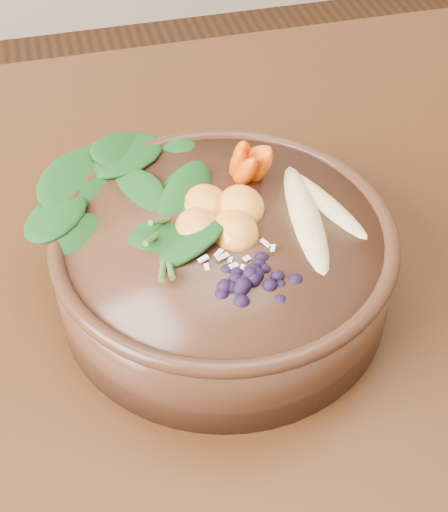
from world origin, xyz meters
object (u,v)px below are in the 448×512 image
(dining_table, at_px, (266,359))
(kale_heap, at_px, (153,178))
(stoneware_bowl, at_px, (224,265))
(banana_halves, at_px, (317,197))
(carrot_cluster, at_px, (255,130))
(mandarin_cluster, at_px, (220,203))
(blueberry_pile, at_px, (251,263))

(dining_table, bearing_deg, kale_heap, 142.61)
(stoneware_bowl, xyz_separation_m, banana_halves, (0.08, 0.01, 0.05))
(stoneware_bowl, xyz_separation_m, carrot_cluster, (0.05, 0.08, 0.07))
(carrot_cluster, height_order, banana_halves, carrot_cluster)
(dining_table, distance_m, mandarin_cluster, 0.19)
(banana_halves, height_order, mandarin_cluster, mandarin_cluster)
(carrot_cluster, xyz_separation_m, banana_halves, (0.03, -0.07, -0.02))
(stoneware_bowl, height_order, carrot_cluster, carrot_cluster)
(kale_heap, distance_m, carrot_cluster, 0.09)
(carrot_cluster, bearing_deg, dining_table, -96.85)
(stoneware_bowl, relative_size, blueberry_pile, 2.16)
(stoneware_bowl, xyz_separation_m, mandarin_cluster, (0.00, 0.02, 0.05))
(kale_heap, bearing_deg, dining_table, -37.39)
(mandarin_cluster, relative_size, blueberry_pile, 0.69)
(kale_heap, height_order, carrot_cluster, carrot_cluster)
(carrot_cluster, distance_m, mandarin_cluster, 0.08)
(dining_table, relative_size, mandarin_cluster, 18.49)
(kale_heap, xyz_separation_m, banana_halves, (0.12, -0.05, -0.01))
(carrot_cluster, relative_size, banana_halves, 0.49)
(kale_heap, relative_size, banana_halves, 1.15)
(kale_heap, relative_size, blueberry_pile, 1.42)
(banana_halves, bearing_deg, carrot_cluster, 113.06)
(kale_heap, relative_size, carrot_cluster, 2.37)
(blueberry_pile, bearing_deg, stoneware_bowl, 95.08)
(dining_table, bearing_deg, blueberry_pile, -125.99)
(stoneware_bowl, bearing_deg, banana_halves, 4.96)
(kale_heap, bearing_deg, mandarin_cluster, -39.57)
(dining_table, distance_m, blueberry_pile, 0.19)
(banana_halves, distance_m, mandarin_cluster, 0.08)
(kale_heap, bearing_deg, banana_halves, -21.33)
(dining_table, height_order, stoneware_bowl, stoneware_bowl)
(blueberry_pile, bearing_deg, carrot_cluster, 72.67)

